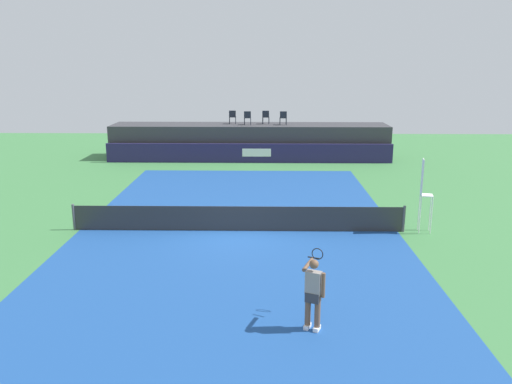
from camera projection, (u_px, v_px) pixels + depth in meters
name	position (u px, v px, depth m)	size (l,w,h in m)	color
ground_plane	(242.00, 209.00, 22.34)	(48.00, 48.00, 0.00)	#3D7A42
court_inner	(238.00, 231.00, 19.43)	(12.00, 22.00, 0.00)	#1C478C
sponsor_wall	(249.00, 153.00, 32.37)	(18.00, 0.22, 1.20)	#231E4C
spectator_platform	(250.00, 141.00, 33.99)	(18.00, 2.80, 2.20)	#38383D
spectator_chair_far_left	(232.00, 116.00, 33.82)	(0.45, 0.45, 0.89)	#1E232D
spectator_chair_left	(248.00, 117.00, 33.32)	(0.44, 0.44, 0.89)	#1E232D
spectator_chair_center	(266.00, 117.00, 33.72)	(0.47, 0.47, 0.89)	#1E232D
spectator_chair_right	(283.00, 117.00, 33.27)	(0.45, 0.45, 0.89)	#1E232D
umpire_chair	(424.00, 191.00, 18.94)	(0.51, 0.51, 2.76)	white
tennis_net	(238.00, 219.00, 19.32)	(12.40, 0.02, 0.95)	#2D2D2D
net_post_near	(74.00, 217.00, 19.42)	(0.10, 0.10, 1.00)	#4C4C51
net_post_far	(404.00, 219.00, 19.20)	(0.10, 0.10, 1.00)	#4C4C51
tennis_player	(313.00, 292.00, 12.07)	(0.60, 1.26, 1.77)	white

